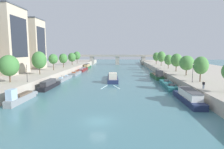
{
  "coord_description": "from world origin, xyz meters",
  "views": [
    {
      "loc": [
        3.55,
        -26.7,
        10.56
      ],
      "look_at": [
        0.0,
        38.95,
        2.1
      ],
      "focal_mm": 29.81,
      "sensor_mm": 36.0,
      "label": 1
    }
  ],
  "objects_px": {
    "tree_left_third": "(39,60)",
    "tree_right_nearest": "(201,65)",
    "bridge_far": "(117,58)",
    "tree_left_midway": "(77,56)",
    "lamppost_left_bank": "(27,72)",
    "tree_left_nearest": "(53,59)",
    "tree_right_second": "(169,60)",
    "person_on_quay": "(204,84)",
    "barge_midriver": "(113,78)",
    "moored_boat_right_second": "(157,76)",
    "tree_right_distant": "(176,60)",
    "tree_right_third": "(161,57)",
    "tree_right_by_lamp": "(187,63)",
    "moored_boat_right_near": "(168,85)",
    "moored_boat_left_far": "(83,70)",
    "tree_left_end_of_row": "(72,57)",
    "moored_boat_left_upstream": "(64,78)",
    "moored_boat_left_end": "(76,73)",
    "lamppost_right_bank": "(193,72)",
    "moored_boat_left_gap_after": "(49,85)",
    "tree_right_end_of_row": "(156,57)",
    "moored_boat_left_second": "(87,66)",
    "tree_left_second": "(63,58)",
    "moored_boat_left_lone": "(21,97)",
    "tree_left_distant": "(9,66)",
    "moored_boat_right_downstream": "(188,97)"
  },
  "relations": [
    {
      "from": "moored_boat_left_upstream",
      "to": "tree_right_nearest",
      "type": "bearing_deg",
      "value": -22.73
    },
    {
      "from": "moored_boat_left_gap_after",
      "to": "person_on_quay",
      "type": "distance_m",
      "value": 39.45
    },
    {
      "from": "tree_right_second",
      "to": "person_on_quay",
      "type": "bearing_deg",
      "value": -94.54
    },
    {
      "from": "moored_boat_right_downstream",
      "to": "tree_right_third",
      "type": "height_order",
      "value": "tree_right_third"
    },
    {
      "from": "tree_right_second",
      "to": "moored_boat_left_far",
      "type": "bearing_deg",
      "value": 163.8
    },
    {
      "from": "moored_boat_left_lone",
      "to": "person_on_quay",
      "type": "xyz_separation_m",
      "value": [
        38.11,
        3.35,
        2.51
      ]
    },
    {
      "from": "tree_right_distant",
      "to": "tree_right_second",
      "type": "relative_size",
      "value": 1.11
    },
    {
      "from": "tree_right_end_of_row",
      "to": "tree_left_distant",
      "type": "bearing_deg",
      "value": -126.4
    },
    {
      "from": "tree_right_by_lamp",
      "to": "tree_left_second",
      "type": "bearing_deg",
      "value": 151.74
    },
    {
      "from": "moored_boat_left_second",
      "to": "tree_left_second",
      "type": "xyz_separation_m",
      "value": [
        -6.89,
        -24.03,
        5.75
      ]
    },
    {
      "from": "moored_boat_left_end",
      "to": "lamppost_right_bank",
      "type": "height_order",
      "value": "lamppost_right_bank"
    },
    {
      "from": "moored_boat_right_second",
      "to": "tree_right_nearest",
      "type": "distance_m",
      "value": 24.9
    },
    {
      "from": "moored_boat_left_end",
      "to": "lamppost_left_bank",
      "type": "height_order",
      "value": "lamppost_left_bank"
    },
    {
      "from": "moored_boat_left_gap_after",
      "to": "lamppost_right_bank",
      "type": "height_order",
      "value": "lamppost_right_bank"
    },
    {
      "from": "moored_boat_right_second",
      "to": "tree_left_midway",
      "type": "distance_m",
      "value": 61.76
    },
    {
      "from": "moored_boat_left_lone",
      "to": "tree_left_second",
      "type": "height_order",
      "value": "tree_left_second"
    },
    {
      "from": "tree_left_third",
      "to": "person_on_quay",
      "type": "distance_m",
      "value": 49.92
    },
    {
      "from": "moored_boat_right_near",
      "to": "tree_left_midway",
      "type": "height_order",
      "value": "tree_left_midway"
    },
    {
      "from": "moored_boat_left_far",
      "to": "tree_right_end_of_row",
      "type": "bearing_deg",
      "value": 19.51
    },
    {
      "from": "tree_left_distant",
      "to": "tree_left_second",
      "type": "distance_m",
      "value": 42.04
    },
    {
      "from": "moored_boat_left_gap_after",
      "to": "tree_left_third",
      "type": "bearing_deg",
      "value": 125.29
    },
    {
      "from": "moored_boat_left_second",
      "to": "moored_boat_right_second",
      "type": "bearing_deg",
      "value": -48.76
    },
    {
      "from": "tree_left_midway",
      "to": "tree_right_nearest",
      "type": "xyz_separation_m",
      "value": [
        48.76,
        -68.07,
        -0.63
      ]
    },
    {
      "from": "tree_right_by_lamp",
      "to": "person_on_quay",
      "type": "relative_size",
      "value": 3.94
    },
    {
      "from": "barge_midriver",
      "to": "moored_boat_left_gap_after",
      "type": "xyz_separation_m",
      "value": [
        -17.23,
        -15.05,
        0.01
      ]
    },
    {
      "from": "tree_left_third",
      "to": "tree_left_second",
      "type": "relative_size",
      "value": 1.18
    },
    {
      "from": "tree_right_distant",
      "to": "tree_right_third",
      "type": "distance_m",
      "value": 26.59
    },
    {
      "from": "barge_midriver",
      "to": "lamppost_right_bank",
      "type": "bearing_deg",
      "value": -40.5
    },
    {
      "from": "tree_left_second",
      "to": "tree_right_distant",
      "type": "relative_size",
      "value": 0.95
    },
    {
      "from": "barge_midriver",
      "to": "moored_boat_right_downstream",
      "type": "height_order",
      "value": "barge_midriver"
    },
    {
      "from": "tree_left_nearest",
      "to": "person_on_quay",
      "type": "height_order",
      "value": "tree_left_nearest"
    },
    {
      "from": "tree_left_third",
      "to": "bridge_far",
      "type": "distance_m",
      "value": 83.79
    },
    {
      "from": "barge_midriver",
      "to": "tree_right_end_of_row",
      "type": "xyz_separation_m",
      "value": [
        23.6,
        45.7,
        6.06
      ]
    },
    {
      "from": "tree_right_by_lamp",
      "to": "tree_right_distant",
      "type": "bearing_deg",
      "value": 90.07
    },
    {
      "from": "moored_boat_right_second",
      "to": "tree_right_second",
      "type": "distance_m",
      "value": 15.83
    },
    {
      "from": "moored_boat_left_far",
      "to": "moored_boat_left_second",
      "type": "height_order",
      "value": "moored_boat_left_second"
    },
    {
      "from": "moored_boat_left_upstream",
      "to": "person_on_quay",
      "type": "height_order",
      "value": "person_on_quay"
    },
    {
      "from": "tree_left_second",
      "to": "lamppost_left_bank",
      "type": "relative_size",
      "value": 1.39
    },
    {
      "from": "tree_right_nearest",
      "to": "tree_right_third",
      "type": "distance_m",
      "value": 50.34
    },
    {
      "from": "barge_midriver",
      "to": "tree_right_nearest",
      "type": "distance_m",
      "value": 29.63
    },
    {
      "from": "tree_right_nearest",
      "to": "tree_right_second",
      "type": "relative_size",
      "value": 1.05
    },
    {
      "from": "tree_left_third",
      "to": "tree_left_midway",
      "type": "distance_m",
      "value": 55.88
    },
    {
      "from": "tree_left_nearest",
      "to": "bridge_far",
      "type": "distance_m",
      "value": 70.94
    },
    {
      "from": "tree_right_end_of_row",
      "to": "tree_right_second",
      "type": "bearing_deg",
      "value": -88.81
    },
    {
      "from": "lamppost_left_bank",
      "to": "tree_left_nearest",
      "type": "bearing_deg",
      "value": 97.53
    },
    {
      "from": "tree_right_distant",
      "to": "tree_right_by_lamp",
      "type": "bearing_deg",
      "value": -89.93
    },
    {
      "from": "moored_boat_right_near",
      "to": "person_on_quay",
      "type": "bearing_deg",
      "value": -75.48
    },
    {
      "from": "moored_boat_left_far",
      "to": "tree_left_end_of_row",
      "type": "bearing_deg",
      "value": 142.1
    },
    {
      "from": "moored_boat_left_gap_after",
      "to": "tree_left_midway",
      "type": "height_order",
      "value": "tree_left_midway"
    },
    {
      "from": "tree_left_third",
      "to": "tree_right_nearest",
      "type": "xyz_separation_m",
      "value": [
        47.95,
        -12.21,
        -0.6
      ]
    }
  ]
}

